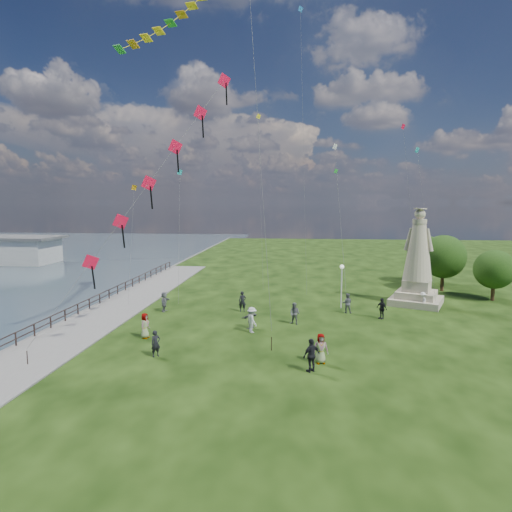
# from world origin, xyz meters

# --- Properties ---
(waterfront) EXTENTS (200.00, 200.00, 1.51)m
(waterfront) POSITION_xyz_m (-15.24, 8.99, -0.06)
(waterfront) COLOR #32434B
(waterfront) RESTS_ON ground
(statue) EXTENTS (5.81, 5.81, 8.97)m
(statue) POSITION_xyz_m (13.21, 17.07, 3.39)
(statue) COLOR tan
(statue) RESTS_ON ground
(lamppost) EXTENTS (0.37, 0.37, 3.96)m
(lamppost) POSITION_xyz_m (6.05, 14.82, 2.86)
(lamppost) COLOR silver
(lamppost) RESTS_ON ground
(tree_row) EXTENTS (7.67, 12.79, 6.05)m
(tree_row) POSITION_xyz_m (18.34, 24.09, 3.47)
(tree_row) COLOR #382314
(tree_row) RESTS_ON ground
(person_0) EXTENTS (0.71, 0.70, 1.65)m
(person_0) POSITION_xyz_m (-6.55, 1.22, 0.82)
(person_0) COLOR black
(person_0) RESTS_ON ground
(person_1) EXTENTS (0.98, 0.83, 1.73)m
(person_1) POSITION_xyz_m (1.93, 9.12, 0.87)
(person_1) COLOR #595960
(person_1) RESTS_ON ground
(person_2) EXTENTS (1.16, 1.37, 1.88)m
(person_2) POSITION_xyz_m (-1.17, 6.75, 0.94)
(person_2) COLOR silver
(person_2) RESTS_ON ground
(person_3) EXTENTS (1.24, 1.16, 1.93)m
(person_3) POSITION_xyz_m (2.95, -0.26, 0.96)
(person_3) COLOR black
(person_3) RESTS_ON ground
(person_4) EXTENTS (0.97, 0.71, 1.80)m
(person_4) POSITION_xyz_m (3.53, 1.11, 0.90)
(person_4) COLOR #595960
(person_4) RESTS_ON ground
(person_5) EXTENTS (0.73, 1.64, 1.75)m
(person_5) POSITION_xyz_m (-9.46, 12.04, 0.88)
(person_5) COLOR #595960
(person_5) RESTS_ON ground
(person_6) EXTENTS (0.70, 0.50, 1.79)m
(person_6) POSITION_xyz_m (-2.66, 12.68, 0.89)
(person_6) COLOR black
(person_6) RESTS_ON ground
(person_7) EXTENTS (0.90, 0.63, 1.72)m
(person_7) POSITION_xyz_m (6.40, 13.11, 0.86)
(person_7) COLOR #595960
(person_7) RESTS_ON ground
(person_8) EXTENTS (0.65, 1.05, 1.52)m
(person_8) POSITION_xyz_m (13.30, 15.25, 0.76)
(person_8) COLOR silver
(person_8) RESTS_ON ground
(person_9) EXTENTS (1.03, 1.11, 1.72)m
(person_9) POSITION_xyz_m (9.00, 11.50, 0.86)
(person_9) COLOR black
(person_9) RESTS_ON ground
(person_10) EXTENTS (0.68, 0.96, 1.79)m
(person_10) POSITION_xyz_m (-8.51, 4.70, 0.89)
(person_10) COLOR #595960
(person_10) RESTS_ON ground
(person_11) EXTENTS (1.48, 1.64, 1.68)m
(person_11) POSITION_xyz_m (-1.38, 7.74, 0.84)
(person_11) COLOR #595960
(person_11) RESTS_ON ground
(red_kite_train) EXTENTS (10.66, 9.35, 18.65)m
(red_kite_train) POSITION_xyz_m (-7.10, 4.61, 11.57)
(red_kite_train) COLOR black
(red_kite_train) RESTS_ON ground
(small_kites) EXTENTS (29.23, 16.03, 30.08)m
(small_kites) POSITION_xyz_m (2.21, 22.32, 13.62)
(small_kites) COLOR teal
(small_kites) RESTS_ON ground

